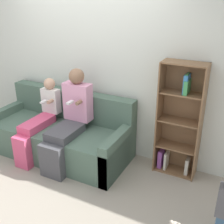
{
  "coord_description": "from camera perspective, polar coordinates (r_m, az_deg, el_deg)",
  "views": [
    {
      "loc": [
        2.11,
        -2.38,
        2.26
      ],
      "look_at": [
        0.59,
        0.6,
        0.81
      ],
      "focal_mm": 45.0,
      "sensor_mm": 36.0,
      "label": 1
    }
  ],
  "objects": [
    {
      "name": "ground_plane",
      "position": [
        3.9,
        -12.06,
        -12.6
      ],
      "size": [
        14.0,
        14.0,
        0.0
      ],
      "primitive_type": "plane",
      "color": "#9E9384"
    },
    {
      "name": "couch",
      "position": [
        4.24,
        -10.29,
        -4.49
      ],
      "size": [
        2.07,
        0.9,
        0.9
      ],
      "color": "#4C6656",
      "rests_on": "ground_plane"
    },
    {
      "name": "child_seated",
      "position": [
        4.15,
        -14.69,
        -1.69
      ],
      "size": [
        0.28,
        0.83,
        1.1
      ],
      "color": "#DB4C75",
      "rests_on": "ground_plane"
    },
    {
      "name": "bookshelf",
      "position": [
        3.68,
        13.61,
        -1.73
      ],
      "size": [
        0.54,
        0.28,
        1.5
      ],
      "color": "brown",
      "rests_on": "ground_plane"
    },
    {
      "name": "adult_seated",
      "position": [
        3.85,
        -8.65,
        -1.21
      ],
      "size": [
        0.39,
        0.83,
        1.31
      ],
      "color": "#47474C",
      "rests_on": "ground_plane"
    },
    {
      "name": "back_wall",
      "position": [
        4.13,
        -4.6,
        9.52
      ],
      "size": [
        10.0,
        0.06,
        2.55
      ],
      "color": "silver",
      "rests_on": "ground_plane"
    }
  ]
}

